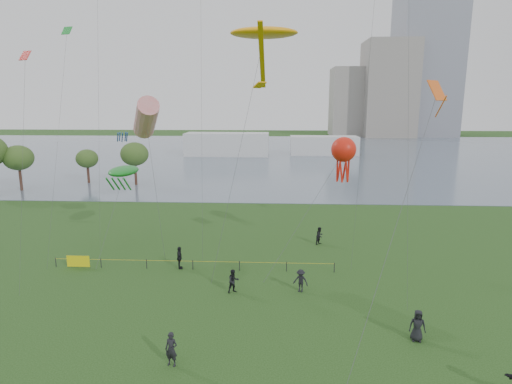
{
  "coord_description": "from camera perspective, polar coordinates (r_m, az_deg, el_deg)",
  "views": [
    {
      "loc": [
        1.44,
        -18.59,
        14.04
      ],
      "look_at": [
        0.0,
        10.0,
        8.0
      ],
      "focal_mm": 30.0,
      "sensor_mm": 36.0,
      "label": 1
    }
  ],
  "objects": [
    {
      "name": "fence",
      "position": [
        38.97,
        -17.4,
        -8.9
      ],
      "size": [
        24.07,
        0.07,
        1.05
      ],
      "color": "black",
      "rests_on": "ground_plane"
    },
    {
      "name": "spectator_b",
      "position": [
        32.96,
        5.98,
        -11.68
      ],
      "size": [
        1.31,
        1.03,
        1.77
      ],
      "primitive_type": "imported",
      "rotation": [
        0.0,
        0.0,
        -0.37
      ],
      "color": "black",
      "rests_on": "ground_plane"
    },
    {
      "name": "building_low",
      "position": [
        189.08,
        12.45,
        11.63
      ],
      "size": [
        16.0,
        18.0,
        28.0
      ],
      "primitive_type": "cube",
      "color": "gray",
      "rests_on": "ground_plane"
    },
    {
      "name": "kite_creature",
      "position": [
        43.75,
        -17.24,
        2.67
      ],
      "size": [
        2.59,
        9.4,
        7.9
      ],
      "rotation": [
        0.0,
        0.0,
        -0.33
      ],
      "color": "#3F3F42"
    },
    {
      "name": "kite_octopus",
      "position": [
        39.0,
        11.6,
        5.47
      ],
      "size": [
        8.02,
        7.73,
        11.02
      ],
      "rotation": [
        0.0,
        0.0,
        0.42
      ],
      "color": "#3F3F42"
    },
    {
      "name": "spectator_g",
      "position": [
        43.6,
        8.49,
        -5.78
      ],
      "size": [
        1.07,
        1.09,
        1.77
      ],
      "primitive_type": "imported",
      "rotation": [
        0.0,
        0.0,
        0.86
      ],
      "color": "black",
      "rests_on": "ground_plane"
    },
    {
      "name": "pavilion_right",
      "position": [
        117.83,
        9.04,
        6.15
      ],
      "size": [
        18.0,
        7.0,
        5.0
      ],
      "primitive_type": "cube",
      "color": "silver",
      "rests_on": "ground_plane"
    },
    {
      "name": "kite_windsock",
      "position": [
        39.68,
        -14.47,
        9.52
      ],
      "size": [
        4.3,
        5.19,
        14.6
      ],
      "rotation": [
        0.0,
        0.0,
        0.39
      ],
      "color": "#3F3F42"
    },
    {
      "name": "spectator_d",
      "position": [
        28.39,
        20.72,
        -16.31
      ],
      "size": [
        1.03,
        0.74,
        1.95
      ],
      "primitive_type": "imported",
      "rotation": [
        0.0,
        0.0,
        -0.13
      ],
      "color": "black",
      "rests_on": "ground_plane"
    },
    {
      "name": "spectator_f",
      "position": [
        25.0,
        -11.22,
        -19.88
      ],
      "size": [
        0.79,
        0.61,
        1.92
      ],
      "primitive_type": "imported",
      "rotation": [
        0.0,
        0.0,
        -0.23
      ],
      "color": "black",
      "rests_on": "ground_plane"
    },
    {
      "name": "kite_delta",
      "position": [
        29.42,
        22.65,
        10.94
      ],
      "size": [
        8.26,
        12.71,
        15.41
      ],
      "rotation": [
        0.0,
        0.0,
        0.06
      ],
      "color": "#3F3F42"
    },
    {
      "name": "building_mid",
      "position": [
        186.07,
        17.19,
        12.93
      ],
      "size": [
        20.0,
        20.0,
        38.0
      ],
      "primitive_type": "cube",
      "color": "gray",
      "rests_on": "ground_plane"
    },
    {
      "name": "spectator_c",
      "position": [
        37.55,
        -10.17,
        -8.63
      ],
      "size": [
        0.74,
        1.23,
        1.96
      ],
      "primitive_type": "imported",
      "rotation": [
        0.0,
        0.0,
        1.81
      ],
      "color": "black",
      "rests_on": "ground_plane"
    },
    {
      "name": "trees",
      "position": [
        77.39,
        -26.61,
        4.51
      ],
      "size": [
        25.79,
        13.96,
        9.09
      ],
      "color": "#3C231B",
      "rests_on": "ground_plane"
    },
    {
      "name": "lake",
      "position": [
        119.43,
        2.19,
        5.16
      ],
      "size": [
        400.0,
        120.0,
        0.08
      ],
      "primitive_type": "cube",
      "color": "slate",
      "rests_on": "ground_plane"
    },
    {
      "name": "kite_stingray",
      "position": [
        37.77,
        1.05,
        20.39
      ],
      "size": [
        6.76,
        10.25,
        20.11
      ],
      "rotation": [
        0.0,
        0.0,
        0.12
      ],
      "color": "#3F3F42"
    },
    {
      "name": "pavilion_left",
      "position": [
        114.92,
        -3.87,
        6.37
      ],
      "size": [
        22.0,
        8.0,
        6.0
      ],
      "primitive_type": "cube",
      "color": "silver",
      "rests_on": "ground_plane"
    },
    {
      "name": "spectator_a",
      "position": [
        32.71,
        -3.02,
        -11.79
      ],
      "size": [
        1.1,
        1.02,
        1.81
      ],
      "primitive_type": "imported",
      "rotation": [
        0.0,
        0.0,
        0.5
      ],
      "color": "black",
      "rests_on": "ground_plane"
    }
  ]
}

